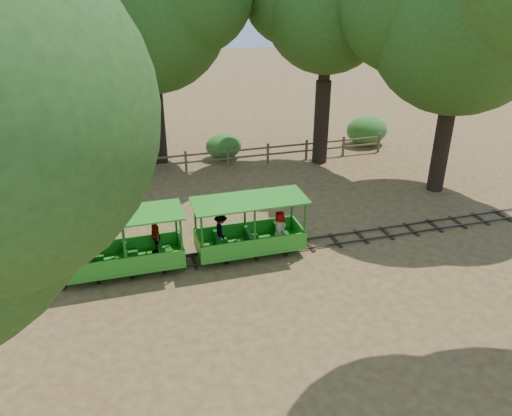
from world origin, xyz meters
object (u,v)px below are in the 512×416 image
object	(u,v)px
locomotive	(0,235)
fence	(207,158)
carriage_rear	(249,233)
carriage_front	(124,250)

from	to	relation	value
locomotive	fence	size ratio (longest dim) A/B	0.18
locomotive	fence	world-z (taller)	locomotive
carriage_rear	fence	distance (m)	8.01
carriage_rear	carriage_front	bearing A→B (deg)	179.59
carriage_front	fence	xyz separation A→B (m)	(4.15, 7.98, -0.24)
locomotive	carriage_rear	distance (m)	7.37
carriage_front	carriage_rear	distance (m)	4.00
carriage_front	carriage_rear	bearing A→B (deg)	-0.41
carriage_front	carriage_rear	xyz separation A→B (m)	(4.00, -0.03, -0.01)
locomotive	carriage_rear	xyz separation A→B (m)	(7.30, -0.08, -1.03)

